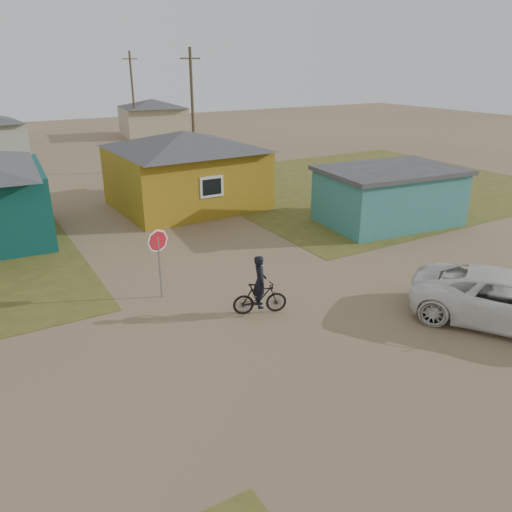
% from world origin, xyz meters
% --- Properties ---
extents(ground, '(120.00, 120.00, 0.00)m').
position_xyz_m(ground, '(0.00, 0.00, 0.00)').
color(ground, '#876D4E').
extents(grass_ne, '(20.00, 18.00, 0.00)m').
position_xyz_m(grass_ne, '(14.00, 13.00, 0.01)').
color(grass_ne, brown).
rests_on(grass_ne, ground).
extents(house_yellow, '(7.72, 6.76, 3.90)m').
position_xyz_m(house_yellow, '(2.50, 14.00, 2.00)').
color(house_yellow, '#9B7717').
rests_on(house_yellow, ground).
extents(shed_turquoise, '(6.71, 4.93, 2.60)m').
position_xyz_m(shed_turquoise, '(9.50, 6.50, 1.31)').
color(shed_turquoise, teal).
rests_on(shed_turquoise, ground).
extents(house_beige_east, '(6.95, 6.05, 3.60)m').
position_xyz_m(house_beige_east, '(10.00, 40.00, 1.86)').
color(house_beige_east, tan).
rests_on(house_beige_east, ground).
extents(utility_pole_near, '(1.40, 0.20, 8.00)m').
position_xyz_m(utility_pole_near, '(6.50, 22.00, 4.14)').
color(utility_pole_near, brown).
rests_on(utility_pole_near, ground).
extents(utility_pole_far, '(1.40, 0.20, 8.00)m').
position_xyz_m(utility_pole_far, '(7.50, 38.00, 4.14)').
color(utility_pole_far, brown).
rests_on(utility_pole_far, ground).
extents(stop_sign, '(0.76, 0.14, 2.32)m').
position_xyz_m(stop_sign, '(-2.59, 4.28, 1.72)').
color(stop_sign, gray).
rests_on(stop_sign, ground).
extents(cyclist, '(1.72, 1.01, 1.87)m').
position_xyz_m(cyclist, '(-0.41, 1.69, 0.68)').
color(cyclist, black).
rests_on(cyclist, ground).
extents(vehicle, '(5.10, 6.00, 1.53)m').
position_xyz_m(vehicle, '(5.48, -2.54, 0.76)').
color(vehicle, white).
rests_on(vehicle, ground).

